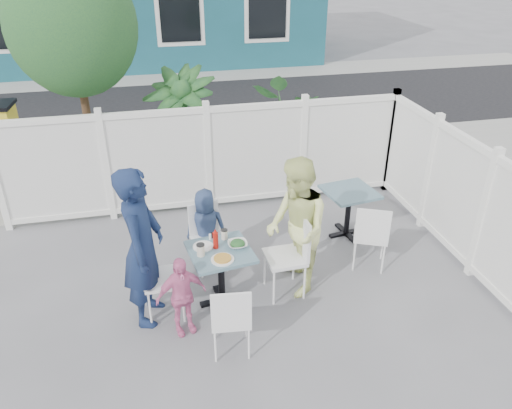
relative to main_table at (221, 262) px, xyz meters
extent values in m
plane|color=slate|center=(0.09, -0.14, -0.54)|extent=(80.00, 80.00, 0.00)
cube|color=gray|center=(0.09, 3.66, -0.54)|extent=(24.00, 2.60, 0.01)
cube|color=black|center=(0.09, 7.36, -0.54)|extent=(24.00, 5.00, 0.01)
cube|color=gray|center=(0.09, 10.46, -0.54)|extent=(24.00, 1.60, 0.01)
cube|color=black|center=(-2.91, 10.88, 1.06)|extent=(1.20, 0.04, 1.40)
cube|color=black|center=(1.09, 10.88, 1.06)|extent=(1.20, 0.04, 1.40)
cube|color=white|center=(0.19, 2.26, 0.28)|extent=(5.80, 0.04, 1.40)
cube|color=white|center=(0.19, 2.26, 1.02)|extent=(5.86, 0.08, 0.08)
cube|color=white|center=(0.19, 2.26, -0.48)|extent=(5.86, 0.08, 0.12)
cube|color=white|center=(3.09, 0.46, 0.28)|extent=(0.04, 3.60, 1.40)
cube|color=white|center=(3.09, 0.46, 1.02)|extent=(0.08, 3.66, 0.08)
cube|color=white|center=(3.09, 0.46, -0.48)|extent=(0.08, 3.66, 0.12)
cylinder|color=#382316|center=(-1.51, 3.16, 0.66)|extent=(0.12, 0.12, 2.40)
ellipsoid|color=#1C4628|center=(-1.51, 3.16, 2.06)|extent=(1.80, 1.62, 1.98)
imported|color=#1C4628|center=(-0.14, 2.96, 0.45)|extent=(1.51, 1.51, 1.99)
imported|color=#1C4628|center=(1.82, 2.86, 0.29)|extent=(1.97, 1.92, 1.67)
cube|color=#365F70|center=(0.00, 0.00, 0.14)|extent=(0.75, 0.75, 0.04)
cylinder|color=black|center=(0.00, 0.00, -0.20)|extent=(0.08, 0.08, 0.64)
cube|color=black|center=(0.00, 0.00, -0.52)|extent=(0.52, 0.15, 0.04)
cube|color=black|center=(0.00, 0.00, -0.52)|extent=(0.15, 0.52, 0.04)
cube|color=#365F70|center=(1.94, 1.06, 0.13)|extent=(0.74, 0.74, 0.04)
cylinder|color=black|center=(1.94, 1.06, -0.21)|extent=(0.07, 0.07, 0.63)
cube|color=black|center=(1.94, 1.06, -0.52)|extent=(0.51, 0.15, 0.04)
cube|color=black|center=(1.94, 1.06, -0.52)|extent=(0.15, 0.51, 0.04)
cube|color=white|center=(-0.63, -0.05, -0.07)|extent=(0.42, 0.44, 0.04)
cube|color=white|center=(-0.83, -0.05, 0.18)|extent=(0.03, 0.44, 0.47)
cylinder|color=white|center=(-0.45, 0.13, -0.31)|extent=(0.02, 0.02, 0.47)
cylinder|color=white|center=(-0.45, -0.24, -0.31)|extent=(0.02, 0.02, 0.47)
cylinder|color=white|center=(-0.81, 0.13, -0.31)|extent=(0.02, 0.02, 0.47)
cylinder|color=white|center=(-0.81, -0.24, -0.31)|extent=(0.02, 0.02, 0.47)
cube|color=white|center=(0.74, 0.02, -0.06)|extent=(0.44, 0.46, 0.04)
cube|color=white|center=(0.94, 0.03, 0.21)|extent=(0.05, 0.45, 0.48)
cylinder|color=white|center=(0.56, -0.17, -0.30)|extent=(0.03, 0.03, 0.48)
cylinder|color=white|center=(0.55, 0.21, -0.30)|extent=(0.03, 0.03, 0.48)
cylinder|color=white|center=(0.93, -0.16, -0.30)|extent=(0.03, 0.03, 0.48)
cylinder|color=white|center=(0.91, 0.22, -0.30)|extent=(0.03, 0.03, 0.48)
cube|color=white|center=(-0.04, 0.68, -0.13)|extent=(0.46, 0.44, 0.04)
cube|color=white|center=(-0.08, 0.85, 0.10)|extent=(0.38, 0.11, 0.41)
cylinder|color=white|center=(0.16, 0.56, -0.33)|extent=(0.02, 0.02, 0.41)
cylinder|color=white|center=(-0.17, 0.49, -0.33)|extent=(0.02, 0.02, 0.41)
cylinder|color=white|center=(0.09, 0.87, -0.33)|extent=(0.02, 0.02, 0.41)
cylinder|color=white|center=(-0.23, 0.80, -0.33)|extent=(0.02, 0.02, 0.41)
cube|color=white|center=(-0.03, -0.76, -0.13)|extent=(0.42, 0.40, 0.04)
cube|color=white|center=(-0.05, -0.93, 0.10)|extent=(0.38, 0.07, 0.41)
cylinder|color=white|center=(-0.18, -0.59, -0.34)|extent=(0.02, 0.02, 0.41)
cylinder|color=white|center=(0.15, -0.62, -0.34)|extent=(0.02, 0.02, 0.41)
cylinder|color=white|center=(-0.21, -0.90, -0.34)|extent=(0.02, 0.02, 0.41)
cylinder|color=white|center=(0.12, -0.93, -0.34)|extent=(0.02, 0.02, 0.41)
cube|color=white|center=(1.93, 0.32, -0.11)|extent=(0.53, 0.52, 0.04)
cube|color=white|center=(1.85, 0.15, 0.14)|extent=(0.38, 0.19, 0.44)
cylinder|color=white|center=(1.84, 0.54, -0.32)|extent=(0.02, 0.02, 0.44)
cylinder|color=white|center=(2.15, 0.39, -0.32)|extent=(0.02, 0.02, 0.44)
cylinder|color=white|center=(1.70, 0.24, -0.32)|extent=(0.02, 0.02, 0.44)
cylinder|color=white|center=(2.02, 0.09, -0.32)|extent=(0.02, 0.02, 0.44)
imported|color=#152347|center=(-0.81, -0.05, 0.35)|extent=(0.57, 0.73, 1.78)
imported|color=#D9EC42|center=(0.88, 0.07, 0.28)|extent=(0.63, 0.81, 1.65)
imported|color=navy|center=(-0.06, 0.81, -0.03)|extent=(0.55, 0.41, 1.03)
imported|color=pink|center=(-0.47, -0.38, -0.08)|extent=(0.58, 0.35, 0.92)
cylinder|color=white|center=(0.00, -0.18, 0.17)|extent=(0.25, 0.25, 0.02)
cylinder|color=white|center=(-0.17, 0.11, 0.17)|extent=(0.23, 0.23, 0.02)
imported|color=white|center=(0.20, 0.04, 0.18)|extent=(0.21, 0.21, 0.05)
cylinder|color=beige|center=(-0.22, -0.04, 0.22)|extent=(0.09, 0.09, 0.13)
cylinder|color=beige|center=(0.08, 0.23, 0.21)|extent=(0.07, 0.07, 0.11)
cylinder|color=#AD150C|center=(-0.04, 0.06, 0.25)|extent=(0.06, 0.06, 0.19)
cylinder|color=white|center=(-0.07, 0.25, 0.19)|extent=(0.03, 0.03, 0.07)
cylinder|color=black|center=(-0.05, 0.28, 0.19)|extent=(0.03, 0.03, 0.06)
camera|label=1|loc=(-0.61, -4.49, 3.18)|focal=35.00mm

